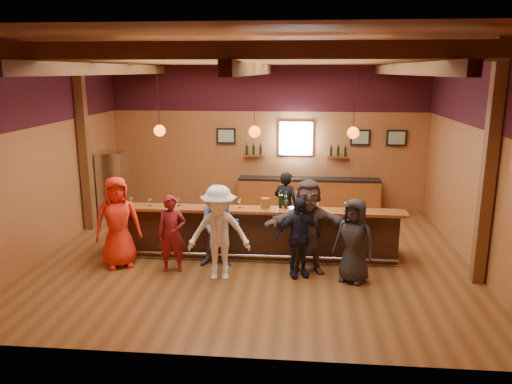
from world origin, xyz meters
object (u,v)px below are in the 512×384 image
at_px(stainless_fridge, 114,185).
at_px(customer_dark, 354,241).
at_px(bartender, 286,205).
at_px(customer_white, 219,233).
at_px(ice_bucket, 265,203).
at_px(customer_denim, 219,226).
at_px(bar_counter, 256,230).
at_px(customer_brown, 308,227).
at_px(back_bar_cabinet, 309,194).
at_px(customer_orange, 118,222).
at_px(customer_redvest, 172,234).
at_px(bottle_a, 280,201).
at_px(customer_navy, 298,237).

height_order(stainless_fridge, customer_dark, stainless_fridge).
distance_m(stainless_fridge, bartender, 4.93).
distance_m(customer_white, ice_bucket, 1.45).
relative_size(customer_denim, ice_bucket, 7.98).
height_order(customer_denim, bartender, customer_denim).
relative_size(bar_counter, customer_dark, 3.88).
bearing_deg(stainless_fridge, customer_dark, -31.85).
bearing_deg(customer_brown, stainless_fridge, 142.43).
relative_size(back_bar_cabinet, customer_dark, 2.46).
distance_m(customer_denim, ice_bucket, 1.10).
relative_size(customer_white, customer_dark, 1.14).
relative_size(customer_orange, customer_denim, 1.09).
bearing_deg(bar_counter, customer_denim, -130.41).
bearing_deg(customer_redvest, bottle_a, 13.94).
bearing_deg(customer_navy, customer_redvest, 160.43).
distance_m(customer_white, bartender, 2.76).
height_order(customer_dark, bartender, bartender).
distance_m(customer_redvest, ice_bucket, 2.04).
bearing_deg(customer_redvest, customer_dark, -12.77).
xyz_separation_m(customer_navy, customer_brown, (0.18, 0.23, 0.15)).
distance_m(customer_navy, bottle_a, 1.14).
xyz_separation_m(customer_orange, customer_denim, (2.05, 0.18, -0.08)).
xyz_separation_m(stainless_fridge, customer_denim, (3.44, -3.25, -0.04)).
distance_m(back_bar_cabinet, customer_brown, 4.55).
height_order(back_bar_cabinet, ice_bucket, ice_bucket).
height_order(customer_orange, customer_white, customer_orange).
bearing_deg(back_bar_cabinet, bottle_a, -99.71).
relative_size(ice_bucket, bottle_a, 0.57).
xyz_separation_m(customer_redvest, customer_brown, (2.68, 0.19, 0.17)).
relative_size(customer_denim, customer_dark, 1.06).
xyz_separation_m(bartender, bottle_a, (-0.08, -1.27, 0.44)).
relative_size(customer_denim, customer_brown, 0.91).
xyz_separation_m(customer_dark, ice_bucket, (-1.76, 1.06, 0.41)).
height_order(bar_counter, back_bar_cabinet, bar_counter).
distance_m(stainless_fridge, ice_bucket, 5.13).
bearing_deg(customer_navy, customer_denim, 147.82).
distance_m(customer_redvest, customer_white, 1.05).
bearing_deg(customer_denim, customer_redvest, -160.36).
height_order(stainless_fridge, customer_white, customer_white).
distance_m(bar_counter, back_bar_cabinet, 3.76).
bearing_deg(customer_denim, stainless_fridge, 134.92).
relative_size(customer_white, ice_bucket, 8.56).
bearing_deg(bar_counter, ice_bucket, -51.17).
bearing_deg(back_bar_cabinet, ice_bucket, -104.10).
height_order(customer_navy, customer_brown, customer_brown).
relative_size(customer_navy, customer_dark, 0.98).
bearing_deg(customer_brown, bottle_a, 123.47).
xyz_separation_m(back_bar_cabinet, bottle_a, (-0.65, -3.79, 0.78)).
height_order(customer_brown, bottle_a, customer_brown).
height_order(back_bar_cabinet, customer_orange, customer_orange).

